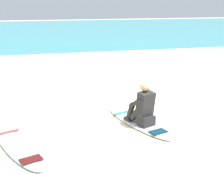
# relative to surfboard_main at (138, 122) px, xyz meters

# --- Properties ---
(ground_plane) EXTENTS (80.00, 80.00, 0.00)m
(ground_plane) POSITION_rel_surfboard_main_xyz_m (-0.56, 0.16, -0.04)
(ground_plane) COLOR beige
(sea) EXTENTS (80.00, 28.00, 0.10)m
(sea) POSITION_rel_surfboard_main_xyz_m (-0.56, 22.83, 0.01)
(sea) COLOR teal
(sea) RESTS_ON ground
(breaking_foam) EXTENTS (80.00, 0.90, 0.11)m
(breaking_foam) POSITION_rel_surfboard_main_xyz_m (-0.56, 9.13, 0.02)
(breaking_foam) COLOR white
(breaking_foam) RESTS_ON ground
(surfboard_main) EXTENTS (1.13, 2.28, 0.08)m
(surfboard_main) POSITION_rel_surfboard_main_xyz_m (0.00, 0.00, 0.00)
(surfboard_main) COLOR white
(surfboard_main) RESTS_ON ground
(surfer_seated) EXTENTS (0.56, 0.77, 0.95)m
(surfer_seated) POSITION_rel_surfboard_main_xyz_m (0.04, -0.17, 0.40)
(surfer_seated) COLOR #232326
(surfer_seated) RESTS_ON surfboard_main
(surfboard_spare_near) EXTENTS (1.24, 2.34, 0.08)m
(surfboard_spare_near) POSITION_rel_surfboard_main_xyz_m (-2.56, -0.55, -0.00)
(surfboard_spare_near) COLOR #9ED1E5
(surfboard_spare_near) RESTS_ON ground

